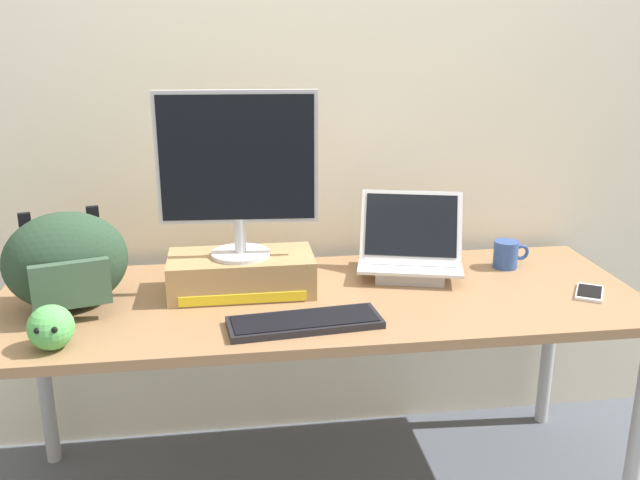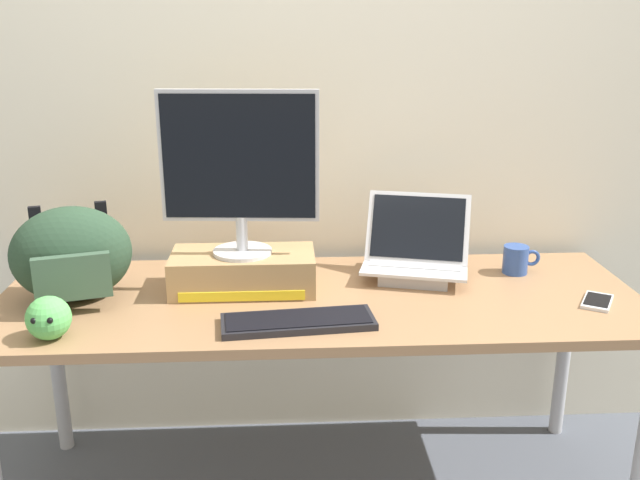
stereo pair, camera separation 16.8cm
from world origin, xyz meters
The scene contains 10 objects.
back_wall centered at (0.00, 0.46, 1.30)m, with size 7.00×0.10×2.60m, color silver.
desk centered at (0.00, 0.00, 0.65)m, with size 1.99×0.72×0.71m.
toner_box_yellow centered at (-0.24, 0.07, 0.77)m, with size 0.45×0.23×0.12m.
desktop_monitor centered at (-0.24, 0.07, 1.10)m, with size 0.48×0.18×0.50m.
open_laptop centered at (0.32, 0.14, 0.77)m, with size 0.39×0.32×0.26m.
external_keyboard centered at (-0.07, -0.22, 0.72)m, with size 0.44×0.19×0.02m.
messenger_backpack centered at (-0.74, 0.01, 0.86)m, with size 0.40×0.32×0.29m.
coffee_mug centered at (0.67, 0.16, 0.76)m, with size 0.12×0.08×0.09m.
cell_phone centered at (0.83, -0.11, 0.72)m, with size 0.14×0.16×0.01m.
plush_toy centered at (-0.74, -0.26, 0.77)m, with size 0.12×0.12×0.12m.
Camera 2 is at (-0.11, -2.00, 1.53)m, focal length 39.17 mm.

